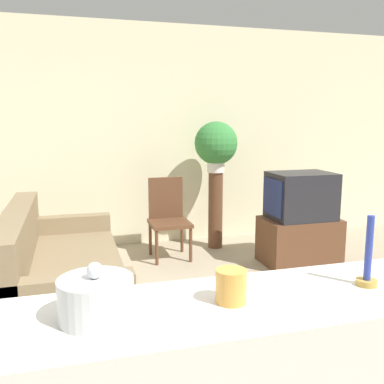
{
  "coord_description": "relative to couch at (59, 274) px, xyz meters",
  "views": [
    {
      "loc": [
        -0.53,
        -1.85,
        1.56
      ],
      "look_at": [
        0.61,
        2.14,
        0.85
      ],
      "focal_mm": 40.0,
      "sensor_mm": 36.0,
      "label": 1
    }
  ],
  "objects": [
    {
      "name": "wall_back",
      "position": [
        0.67,
        1.71,
        1.07
      ],
      "size": [
        9.0,
        0.06,
        2.7
      ],
      "color": "beige",
      "rests_on": "ground_plane"
    },
    {
      "name": "couch",
      "position": [
        0.0,
        0.0,
        0.0
      ],
      "size": [
        0.91,
        1.94,
        0.84
      ],
      "color": "#847051",
      "rests_on": "ground_plane"
    },
    {
      "name": "tv_stand",
      "position": [
        2.5,
        0.44,
        -0.03
      ],
      "size": [
        0.81,
        0.52,
        0.5
      ],
      "color": "brown",
      "rests_on": "ground_plane"
    },
    {
      "name": "television",
      "position": [
        2.5,
        0.44,
        0.47
      ],
      "size": [
        0.67,
        0.5,
        0.5
      ],
      "color": "#232328",
      "rests_on": "tv_stand"
    },
    {
      "name": "wooden_chair",
      "position": [
        1.18,
        1.06,
        0.2
      ],
      "size": [
        0.44,
        0.44,
        0.9
      ],
      "color": "brown",
      "rests_on": "ground_plane"
    },
    {
      "name": "plant_stand",
      "position": [
        1.81,
        1.25,
        0.18
      ],
      "size": [
        0.17,
        0.17,
        0.93
      ],
      "color": "brown",
      "rests_on": "ground_plane"
    },
    {
      "name": "potted_plant",
      "position": [
        1.81,
        1.25,
        0.98
      ],
      "size": [
        0.51,
        0.51,
        0.6
      ],
      "color": "white",
      "rests_on": "plant_stand"
    },
    {
      "name": "decorative_bowl",
      "position": [
        0.19,
        -2.41,
        0.78
      ],
      "size": [
        0.21,
        0.21,
        0.17
      ],
      "color": "silver",
      "rests_on": "foreground_counter"
    },
    {
      "name": "candle_jar",
      "position": [
        0.6,
        -2.41,
        0.77
      ],
      "size": [
        0.1,
        0.1,
        0.1
      ],
      "color": "gold",
      "rests_on": "foreground_counter"
    },
    {
      "name": "candlestick",
      "position": [
        1.09,
        -2.41,
        0.8
      ],
      "size": [
        0.07,
        0.07,
        0.24
      ],
      "color": "#B7933D",
      "rests_on": "foreground_counter"
    }
  ]
}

